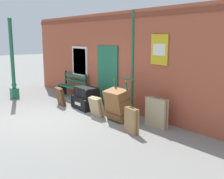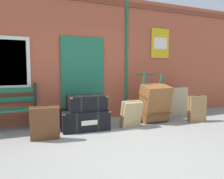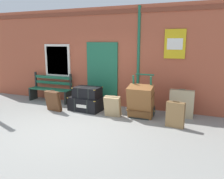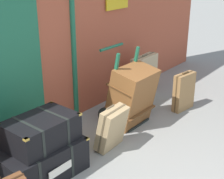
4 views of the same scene
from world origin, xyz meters
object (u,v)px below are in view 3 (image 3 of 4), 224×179
at_px(steamer_trunk_base, 86,104).
at_px(porters_trolley, 142,107).
at_px(suitcase_caramel, 113,106).
at_px(suitcase_brown, 175,115).
at_px(steamer_trunk_middle, 87,92).
at_px(suitcase_charcoal, 53,101).
at_px(suitcase_umber, 181,104).
at_px(platform_bench, 51,89).
at_px(large_brown_trunk, 141,101).

bearing_deg(steamer_trunk_base, porters_trolley, 3.06).
relative_size(suitcase_caramel, suitcase_brown, 0.90).
bearing_deg(steamer_trunk_middle, steamer_trunk_base, 177.81).
bearing_deg(porters_trolley, suitcase_charcoal, -167.79).
distance_m(steamer_trunk_middle, suitcase_charcoal, 1.09).
xyz_separation_m(steamer_trunk_middle, suitcase_caramel, (0.96, -0.29, -0.28)).
bearing_deg(suitcase_charcoal, porters_trolley, 12.21).
xyz_separation_m(suitcase_charcoal, suitcase_umber, (3.72, 0.86, 0.08)).
distance_m(porters_trolley, suitcase_charcoal, 2.73).
bearing_deg(platform_bench, suitcase_brown, -12.38).
xyz_separation_m(steamer_trunk_base, suitcase_umber, (2.83, 0.38, 0.19)).
bearing_deg(platform_bench, steamer_trunk_base, -16.67).
xyz_separation_m(steamer_trunk_base, suitcase_caramel, (1.00, -0.29, 0.09)).
bearing_deg(suitcase_brown, suitcase_charcoal, -179.81).
height_order(suitcase_charcoal, suitcase_umber, suitcase_umber).
bearing_deg(porters_trolley, suitcase_brown, -29.50).
bearing_deg(suitcase_brown, large_brown_trunk, 158.59).
height_order(porters_trolley, large_brown_trunk, porters_trolley).
bearing_deg(steamer_trunk_base, large_brown_trunk, -2.54).
height_order(steamer_trunk_middle, suitcase_caramel, steamer_trunk_middle).
xyz_separation_m(large_brown_trunk, suitcase_brown, (1.00, -0.39, -0.15)).
distance_m(platform_bench, suitcase_umber, 4.55).
bearing_deg(suitcase_charcoal, platform_bench, 129.66).
height_order(platform_bench, steamer_trunk_middle, platform_bench).
xyz_separation_m(suitcase_caramel, suitcase_charcoal, (-1.90, -0.19, 0.02)).
relative_size(large_brown_trunk, suitcase_brown, 1.38).
relative_size(steamer_trunk_middle, suitcase_umber, 0.99).
bearing_deg(steamer_trunk_middle, suitcase_brown, -9.76).
xyz_separation_m(steamer_trunk_middle, suitcase_brown, (2.72, -0.47, -0.26)).
distance_m(platform_bench, porters_trolley, 3.52).
height_order(platform_bench, suitcase_umber, platform_bench).
distance_m(steamer_trunk_base, large_brown_trunk, 1.79).
relative_size(platform_bench, suitcase_brown, 2.33).
bearing_deg(suitcase_umber, steamer_trunk_base, -172.32).
bearing_deg(porters_trolley, steamer_trunk_middle, -176.80).
bearing_deg(steamer_trunk_base, suitcase_umber, 7.68).
height_order(suitcase_caramel, suitcase_brown, suitcase_brown).
bearing_deg(suitcase_charcoal, large_brown_trunk, 8.60).
relative_size(steamer_trunk_middle, large_brown_trunk, 0.87).
distance_m(suitcase_charcoal, suitcase_umber, 3.82).
xyz_separation_m(platform_bench, suitcase_brown, (4.49, -0.98, -0.12)).
bearing_deg(steamer_trunk_middle, porters_trolley, 3.20).
bearing_deg(large_brown_trunk, steamer_trunk_middle, 177.45).
relative_size(porters_trolley, suitcase_charcoal, 1.81).
bearing_deg(steamer_trunk_middle, suitcase_caramel, -16.64).
distance_m(suitcase_brown, suitcase_umber, 0.86).
bearing_deg(suitcase_charcoal, suitcase_umber, 13.05).
relative_size(porters_trolley, large_brown_trunk, 1.27).
bearing_deg(suitcase_caramel, platform_bench, 163.58).
height_order(suitcase_caramel, suitcase_charcoal, suitcase_charcoal).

